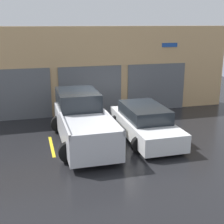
% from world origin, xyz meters
% --- Properties ---
extents(ground_plane, '(28.00, 28.00, 0.00)m').
position_xyz_m(ground_plane, '(0.00, 0.00, 0.00)').
color(ground_plane, black).
extents(shophouse_building, '(15.47, 0.68, 4.61)m').
position_xyz_m(shophouse_building, '(-0.01, 3.28, 2.26)').
color(shophouse_building, tan).
rests_on(shophouse_building, ground).
extents(pickup_truck, '(2.42, 5.29, 1.90)m').
position_xyz_m(pickup_truck, '(-1.32, -0.81, 0.88)').
color(pickup_truck, silver).
rests_on(pickup_truck, ground).
extents(sedan_white, '(2.20, 4.73, 1.39)m').
position_xyz_m(sedan_white, '(1.32, -1.10, 0.65)').
color(sedan_white, white).
rests_on(sedan_white, ground).
extents(parking_stripe_far_left, '(0.12, 2.20, 0.01)m').
position_xyz_m(parking_stripe_far_left, '(-2.64, -1.13, 0.00)').
color(parking_stripe_far_left, gold).
rests_on(parking_stripe_far_left, ground).
extents(parking_stripe_left, '(0.12, 2.20, 0.01)m').
position_xyz_m(parking_stripe_left, '(0.00, -1.13, 0.00)').
color(parking_stripe_left, gold).
rests_on(parking_stripe_left, ground).
extents(parking_stripe_centre, '(0.12, 2.20, 0.01)m').
position_xyz_m(parking_stripe_centre, '(2.64, -1.13, 0.00)').
color(parking_stripe_centre, gold).
rests_on(parking_stripe_centre, ground).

